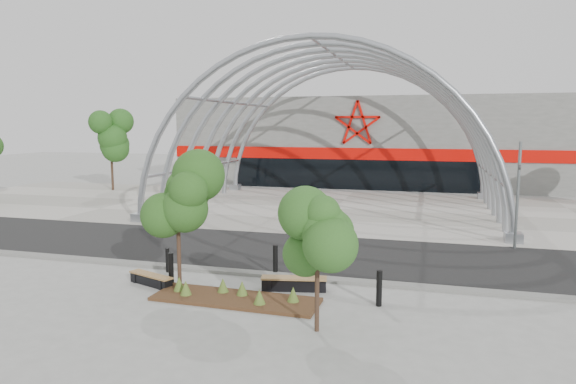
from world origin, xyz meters
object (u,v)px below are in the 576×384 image
Objects in this scene: bench_0 at (151,280)px; bench_1 at (294,284)px; street_tree_0 at (177,200)px; street_tree_1 at (317,235)px; signal_pole at (518,193)px; bollard_2 at (300,270)px.

bench_1 is (4.98, 0.79, 0.04)m from bench_0.
street_tree_0 is 2.24× the size of bench_0.
street_tree_1 is 7.33m from bench_0.
signal_pole is at bearing 37.78° from street_tree_0.
street_tree_0 is at bearing -167.47° from bench_1.
bollard_2 is at bearing -137.58° from signal_pole.
street_tree_0 is 4.96m from bollard_2.
street_tree_0 is 1.87× the size of bench_1.
bollard_2 is at bearing 91.86° from bench_1.
bench_0 is at bearing -144.91° from signal_pole.
bollard_2 reaches higher than bench_1.
bench_1 is at bearing -88.14° from bollard_2.
signal_pole is at bearing 35.09° from bench_0.
street_tree_0 reaches higher than bollard_2.
street_tree_0 is 4.84m from bench_1.
bench_0 is at bearing 159.79° from street_tree_1.
street_tree_1 reaches higher than bench_1.
signal_pole is 2.13× the size of bench_1.
street_tree_0 is 4.90× the size of bollard_2.
street_tree_0 is 3.09m from bench_0.
bollard_2 is at bearing 19.48° from bench_0.
street_tree_0 is (-11.96, -9.27, 0.53)m from signal_pole.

